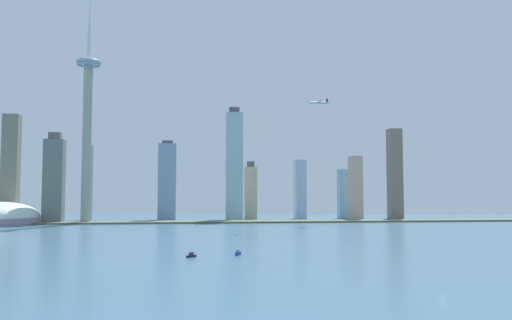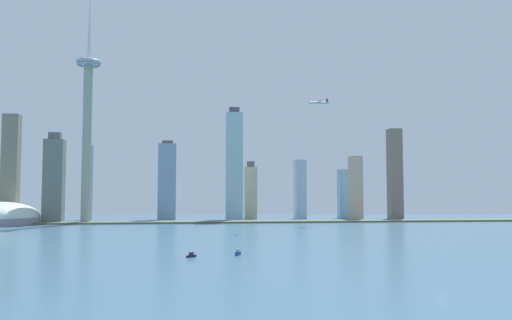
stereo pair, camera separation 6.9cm
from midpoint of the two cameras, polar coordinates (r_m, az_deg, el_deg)
The scene contains 21 objects.
ground_plane at distance 226.55m, azimuth 20.50°, elevation -14.35°, with size 6000.00×6000.00×0.00m, color #3F647E.
waterfront_pier at distance 733.25m, azimuth 1.09°, elevation -7.02°, with size 976.44×44.09×2.53m, color #57604B.
observation_tower at distance 752.78m, azimuth -18.66°, elevation 5.25°, with size 35.40×35.40×334.63m.
stadium_dome at distance 775.31m, azimuth -27.13°, elevation -5.90°, with size 107.07×107.07×42.39m.
skyscraper_0 at distance 867.60m, azimuth 10.11°, elevation -3.81°, with size 22.70×18.21×82.99m.
skyscraper_1 at distance 823.61m, azimuth -26.19°, elevation -0.81°, with size 23.04×16.98×159.67m.
skyscraper_2 at distance 822.61m, azimuth 11.28°, elevation -3.13°, with size 16.70×26.33×102.14m.
skyscraper_3 at distance 834.08m, azimuth -10.36°, elevation -2.70°, with size 12.97×14.72×120.08m.
skyscraper_4 at distance 765.56m, azimuth -22.05°, elevation -2.11°, with size 27.04×19.41×128.96m.
skyscraper_5 at distance 871.56m, azimuth 15.54°, elevation -1.50°, with size 20.79×21.30×150.68m.
skyscraper_6 at distance 795.76m, azimuth -10.10°, elevation -2.40°, with size 27.87×12.97×125.09m.
skyscraper_7 at distance 849.68m, azimuth -18.61°, elevation -2.44°, with size 12.64×13.64×119.52m.
skyscraper_8 at distance 836.28m, azimuth -0.61°, elevation -3.63°, with size 19.88×16.58×95.67m.
skyscraper_9 at distance 797.82m, azimuth -2.52°, elevation -0.58°, with size 26.81×20.08×180.06m.
skyscraper_10 at distance 830.78m, azimuth 5.03°, elevation -3.36°, with size 16.99×25.50×97.31m.
skyscraper_11 at distance 805.74m, azimuth -22.65°, elevation -4.89°, with size 12.06×18.54×53.04m.
boat_1 at distance 339.61m, azimuth -7.39°, elevation -10.74°, with size 6.85×6.40×3.39m.
boat_2 at distance 347.87m, azimuth -2.07°, elevation -10.53°, with size 4.58×6.63×4.30m.
channel_buoy_0 at distance 631.92m, azimuth -6.77°, elevation -7.53°, with size 1.16×1.16×2.22m, color #E54C19.
channel_buoy_1 at distance 503.60m, azimuth -2.20°, elevation -8.52°, with size 1.63×1.63×1.91m, color green.
airplane at distance 737.11m, azimuth 7.16°, elevation 6.52°, with size 29.83×26.16×8.09m.
Camera 1 is at (-101.34, -198.15, 42.37)m, focal length 35.08 mm.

